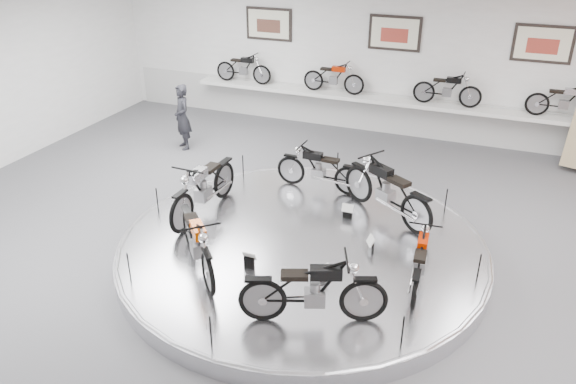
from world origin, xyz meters
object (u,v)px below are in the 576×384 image
at_px(shelf, 387,100).
at_px(bike_e, 313,290).
at_px(bike_b, 319,169).
at_px(bike_d, 197,241).
at_px(bike_f, 420,260).
at_px(display_platform, 302,248).
at_px(bike_c, 203,187).
at_px(visitor, 182,117).
at_px(bike_a, 387,190).

bearing_deg(shelf, bike_e, -83.96).
bearing_deg(bike_b, bike_e, 110.18).
xyz_separation_m(bike_d, bike_f, (3.36, 0.88, -0.08)).
xyz_separation_m(display_platform, shelf, (0.00, 6.40, 0.85)).
bearing_deg(bike_c, bike_b, 138.63).
xyz_separation_m(bike_f, visitor, (-6.70, 4.16, 0.10)).
distance_m(bike_e, bike_f, 1.88).
height_order(shelf, bike_b, bike_b).
relative_size(shelf, bike_b, 6.88).
bearing_deg(bike_a, bike_b, 10.30).
distance_m(display_platform, bike_e, 2.23).
distance_m(shelf, bike_f, 7.23).
bearing_deg(bike_f, bike_b, 40.20).
relative_size(bike_a, bike_c, 1.01).
bearing_deg(bike_d, visitor, 170.70).
height_order(shelf, bike_e, bike_e).
bearing_deg(display_platform, shelf, 90.00).
relative_size(shelf, bike_e, 6.24).
height_order(display_platform, bike_f, bike_f).
bearing_deg(visitor, display_platform, 1.53).
bearing_deg(bike_b, display_platform, 103.35).
bearing_deg(bike_a, bike_e, 118.39).
xyz_separation_m(bike_a, bike_d, (-2.39, -2.83, -0.05)).
relative_size(bike_a, bike_f, 1.29).
xyz_separation_m(display_platform, visitor, (-4.60, 3.64, 0.68)).
xyz_separation_m(bike_b, bike_d, (-0.86, -3.46, 0.04)).
bearing_deg(bike_f, bike_a, 22.51).
bearing_deg(bike_d, bike_e, 33.06).
bearing_deg(display_platform, visitor, 141.58).
bearing_deg(visitor, bike_a, 18.78).
bearing_deg(bike_e, shelf, 74.77).
bearing_deg(bike_f, visitor, 54.20).
bearing_deg(bike_e, bike_d, 144.61).
distance_m(bike_b, bike_d, 3.56).
distance_m(bike_a, bike_d, 3.70).
xyz_separation_m(bike_a, bike_c, (-3.22, -1.15, -0.00)).
distance_m(bike_a, bike_f, 2.17).
bearing_deg(bike_d, shelf, 128.05).
bearing_deg(visitor, bike_b, 19.25).
bearing_deg(visitor, shelf, 70.88).
bearing_deg(shelf, bike_a, -77.13).
height_order(display_platform, bike_e, bike_e).
height_order(bike_a, bike_c, bike_a).
distance_m(bike_b, visitor, 4.49).
relative_size(bike_d, bike_f, 1.18).
bearing_deg(bike_e, display_platform, 93.20).
xyz_separation_m(shelf, visitor, (-4.60, -2.76, -0.17)).
height_order(bike_b, visitor, visitor).
height_order(display_platform, shelf, shelf).
xyz_separation_m(bike_a, bike_f, (0.97, -1.94, -0.13)).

